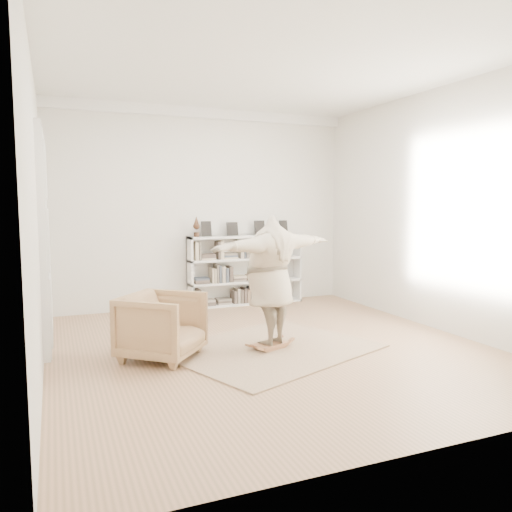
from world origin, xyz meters
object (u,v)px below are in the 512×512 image
(bookshelf, at_px, (245,271))
(rocker_board, at_px, (270,345))
(armchair, at_px, (162,326))
(person, at_px, (270,277))

(bookshelf, xyz_separation_m, rocker_board, (-0.77, -2.90, -0.57))
(armchair, height_order, person, person)
(bookshelf, bearing_deg, rocker_board, -104.81)
(armchair, height_order, rocker_board, armchair)
(bookshelf, distance_m, person, 3.02)
(rocker_board, xyz_separation_m, person, (-0.00, -0.00, 0.89))
(bookshelf, xyz_separation_m, armchair, (-2.14, -2.75, -0.23))
(armchair, relative_size, rocker_board, 1.68)
(bookshelf, height_order, armchair, bookshelf)
(bookshelf, relative_size, armchair, 2.47)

